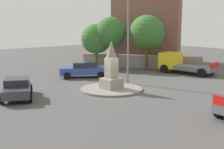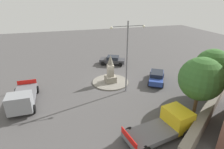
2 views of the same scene
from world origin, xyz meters
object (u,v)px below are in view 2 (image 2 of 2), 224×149
truck_yellow_near_island (167,125)px  monument (110,71)px  car_dark_grey_far_side (112,60)px  tree_mid_cluster (215,68)px  truck_grey_parked_left (22,99)px  tree_near_wall (201,79)px  car_blue_waiting (157,77)px  streetlamp (127,51)px  tree_far_corner (212,66)px

truck_yellow_near_island → monument: bearing=-81.2°
car_dark_grey_far_side → tree_mid_cluster: tree_mid_cluster is taller
truck_grey_parked_left → tree_near_wall: bearing=157.3°
car_dark_grey_far_side → car_blue_waiting: bearing=114.2°
streetlamp → tree_far_corner: size_ratio=1.42×
tree_far_corner → truck_yellow_near_island: bearing=26.0°
car_blue_waiting → truck_yellow_near_island: truck_yellow_near_island is taller
streetlamp → truck_grey_parked_left: (11.12, 0.26, -3.91)m
car_dark_grey_far_side → tree_mid_cluster: size_ratio=0.88×
car_dark_grey_far_side → truck_yellow_near_island: (0.59, 16.96, 0.23)m
truck_yellow_near_island → tree_near_wall: tree_near_wall is taller
truck_yellow_near_island → tree_near_wall: size_ratio=0.99×
truck_grey_parked_left → tree_mid_cluster: 20.38m
car_blue_waiting → tree_far_corner: size_ratio=0.81×
car_dark_grey_far_side → tree_far_corner: 15.34m
tree_near_wall → tree_mid_cluster: (-4.76, -3.19, -0.74)m
tree_near_wall → tree_far_corner: bearing=-146.2°
car_dark_grey_far_side → tree_far_corner: tree_far_corner is taller
tree_near_wall → tree_mid_cluster: bearing=-146.2°
tree_near_wall → tree_far_corner: 4.02m
car_dark_grey_far_side → truck_grey_parked_left: size_ratio=0.76×
tree_near_wall → tree_mid_cluster: 5.77m
monument → tree_mid_cluster: bearing=148.3°
monument → tree_near_wall: size_ratio=0.61×
streetlamp → tree_near_wall: 7.86m
streetlamp → tree_mid_cluster: streetlamp is taller
car_blue_waiting → tree_near_wall: bearing=85.7°
truck_yellow_near_island → tree_far_corner: (-6.94, -3.38, 3.03)m
truck_yellow_near_island → tree_mid_cluster: size_ratio=1.18×
car_blue_waiting → truck_yellow_near_island: 9.89m
monument → tree_mid_cluster: (-9.99, 6.17, 1.68)m
truck_yellow_near_island → car_dark_grey_far_side: bearing=-92.0°
truck_grey_parked_left → tree_far_corner: bearing=167.5°
truck_grey_parked_left → tree_mid_cluster: (-20.00, 3.19, 2.27)m
car_dark_grey_far_side → tree_far_corner: size_ratio=0.77×
truck_grey_parked_left → tree_mid_cluster: bearing=171.0°
monument → car_blue_waiting: (-5.81, 1.54, -0.82)m
car_dark_grey_far_side → tree_near_wall: bearing=100.8°
streetlamp → monument: bearing=-67.9°
truck_yellow_near_island → tree_mid_cluster: bearing=-152.6°
tree_near_wall → car_dark_grey_far_side: bearing=-79.2°
tree_far_corner → tree_near_wall: bearing=33.8°
streetlamp → tree_near_wall: bearing=121.9°
monument → tree_near_wall: (-5.23, 9.36, 2.42)m
monument → car_blue_waiting: monument is taller
car_blue_waiting → truck_grey_parked_left: bearing=5.2°
car_dark_grey_far_side → tree_near_wall: size_ratio=0.74×
car_blue_waiting → tree_near_wall: 8.48m
car_dark_grey_far_side → truck_yellow_near_island: bearing=88.0°
monument → truck_grey_parked_left: monument is taller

